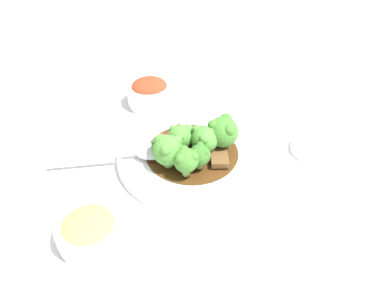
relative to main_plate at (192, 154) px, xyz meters
The scene contains 18 objects.
ground_plane 0.01m from the main_plate, ahead, with size 4.00×4.00×0.00m, color silver.
main_plate is the anchor object (origin of this frame).
beef_strip_0 0.03m from the main_plate, 20.28° to the left, with size 0.06×0.05×0.01m.
beef_strip_1 0.04m from the main_plate, 79.60° to the left, with size 0.07×0.07×0.01m.
beef_strip_2 0.05m from the main_plate, 149.71° to the left, with size 0.06×0.06×0.02m.
beef_strip_3 0.03m from the main_plate, 138.86° to the right, with size 0.05×0.06×0.01m.
beef_strip_4 0.05m from the main_plate, 49.70° to the right, with size 0.05×0.06×0.01m.
broccoli_floret_0 0.07m from the main_plate, 159.70° to the right, with size 0.05×0.05×0.06m.
broccoli_floret_1 0.06m from the main_plate, behind, with size 0.03×0.03×0.04m.
broccoli_floret_2 0.06m from the main_plate, 97.35° to the right, with size 0.04×0.04×0.05m.
broccoli_floret_3 0.05m from the main_plate, 40.98° to the right, with size 0.05×0.05×0.05m.
broccoli_floret_4 0.07m from the main_plate, 14.95° to the right, with size 0.05×0.05×0.06m.
broccoli_floret_5 0.07m from the main_plate, 122.48° to the right, with size 0.04×0.04×0.05m.
broccoli_floret_6 0.04m from the main_plate, 142.39° to the left, with size 0.04×0.04×0.05m.
serving_spoon 0.08m from the main_plate, 164.64° to the left, with size 0.21×0.08×0.01m.
side_bowl_kimchi 0.21m from the main_plate, 92.98° to the left, with size 0.10×0.10×0.06m.
side_bowl_appetizer 0.23m from the main_plate, 152.85° to the right, with size 0.10×0.10×0.04m.
sauce_dish 0.22m from the main_plate, 18.22° to the right, with size 0.08×0.08×0.01m.
Camera 1 is at (-0.20, -0.47, 0.45)m, focal length 35.00 mm.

